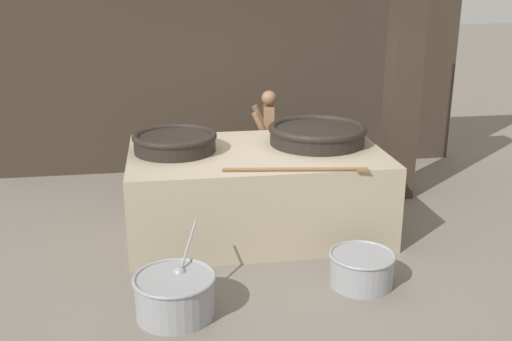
{
  "coord_description": "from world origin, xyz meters",
  "views": [
    {
      "loc": [
        -1.04,
        -6.74,
        2.99
      ],
      "look_at": [
        0.0,
        0.0,
        0.75
      ],
      "focal_mm": 42.0,
      "sensor_mm": 36.0,
      "label": 1
    }
  ],
  "objects_px": {
    "prep_bowl_meat": "(362,267)",
    "giant_wok_far": "(317,133)",
    "prep_bowl_vegetables": "(175,293)",
    "cook": "(268,139)",
    "giant_wok_near": "(175,141)"
  },
  "relations": [
    {
      "from": "giant_wok_near",
      "to": "prep_bowl_vegetables",
      "type": "distance_m",
      "value": 2.15
    },
    {
      "from": "giant_wok_near",
      "to": "prep_bowl_vegetables",
      "type": "relative_size",
      "value": 1.05
    },
    {
      "from": "prep_bowl_meat",
      "to": "giant_wok_far",
      "type": "bearing_deg",
      "value": 91.47
    },
    {
      "from": "prep_bowl_vegetables",
      "to": "prep_bowl_meat",
      "type": "relative_size",
      "value": 1.42
    },
    {
      "from": "giant_wok_far",
      "to": "prep_bowl_meat",
      "type": "distance_m",
      "value": 1.98
    },
    {
      "from": "giant_wok_near",
      "to": "cook",
      "type": "bearing_deg",
      "value": 40.63
    },
    {
      "from": "giant_wok_near",
      "to": "prep_bowl_meat",
      "type": "bearing_deg",
      "value": -42.9
    },
    {
      "from": "cook",
      "to": "prep_bowl_vegetables",
      "type": "relative_size",
      "value": 1.57
    },
    {
      "from": "giant_wok_near",
      "to": "cook",
      "type": "distance_m",
      "value": 1.76
    },
    {
      "from": "cook",
      "to": "prep_bowl_meat",
      "type": "xyz_separation_m",
      "value": [
        0.47,
        -2.78,
        -0.62
      ]
    },
    {
      "from": "giant_wok_far",
      "to": "prep_bowl_meat",
      "type": "xyz_separation_m",
      "value": [
        0.04,
        -1.74,
        -0.94
      ]
    },
    {
      "from": "cook",
      "to": "prep_bowl_meat",
      "type": "distance_m",
      "value": 2.89
    },
    {
      "from": "giant_wok_far",
      "to": "prep_bowl_vegetables",
      "type": "relative_size",
      "value": 1.28
    },
    {
      "from": "prep_bowl_vegetables",
      "to": "cook",
      "type": "bearing_deg",
      "value": 65.57
    },
    {
      "from": "giant_wok_near",
      "to": "prep_bowl_meat",
      "type": "xyz_separation_m",
      "value": [
        1.78,
        -1.66,
        -0.94
      ]
    }
  ]
}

